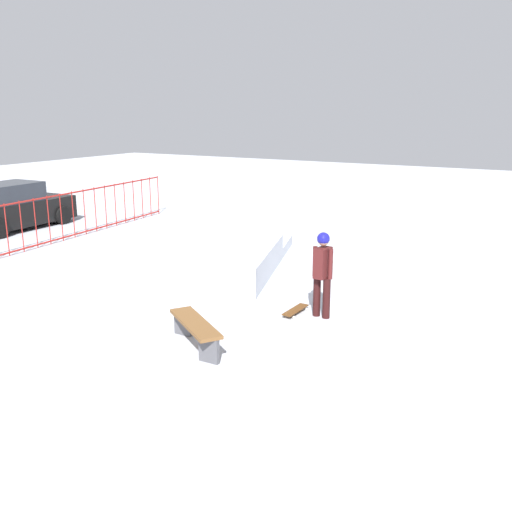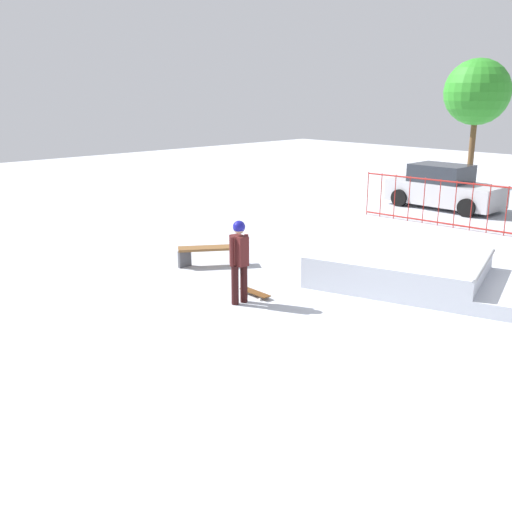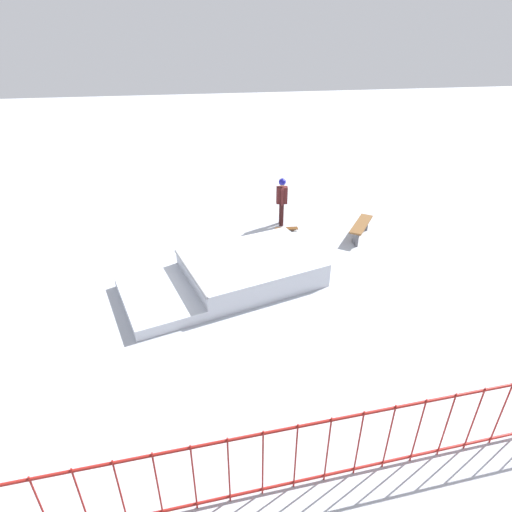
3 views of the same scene
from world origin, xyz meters
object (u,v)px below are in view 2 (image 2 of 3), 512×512
Objects in this scene: distant_tree at (477,92)px; park_bench at (211,252)px; skater at (239,256)px; skateboard at (255,293)px; skate_ramp at (420,273)px; parked_car_silver at (444,189)px.

park_bench is at bearing -84.61° from distant_tree.
skater is 2.14× the size of skateboard.
skate_ramp is 1.45× the size of parked_car_silver.
skate_ramp is 9.75m from parked_car_silver.
skater is 2.87m from park_bench.
skater is at bearing -78.85° from parked_car_silver.
skateboard is at bearing 106.83° from skater.
skater reaches higher than skateboard.
park_bench reaches higher than skateboard.
skater is 0.42× the size of parked_car_silver.
park_bench is 0.28× the size of distant_tree.
skater is 12.51m from parked_car_silver.
park_bench is at bearing -90.37° from parked_car_silver.
skater is at bearing -77.86° from skateboard.
parked_car_silver is at bearing 103.10° from skateboard.
park_bench is 0.38× the size of parked_car_silver.
skate_ramp is 4.13m from skater.
skate_ramp reaches higher than park_bench.
skateboard is 0.15× the size of distant_tree.
park_bench is (-2.48, 1.29, -0.65)m from skater.
skateboard is 11.99m from parked_car_silver.
skateboard is 2.53m from park_bench.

